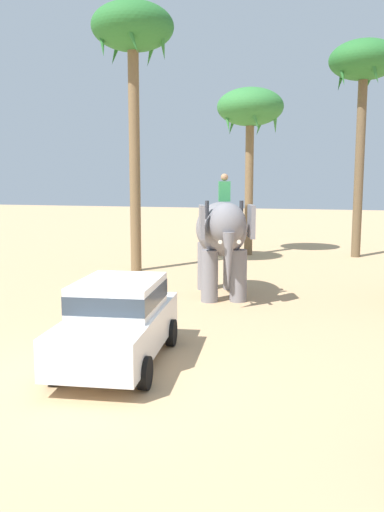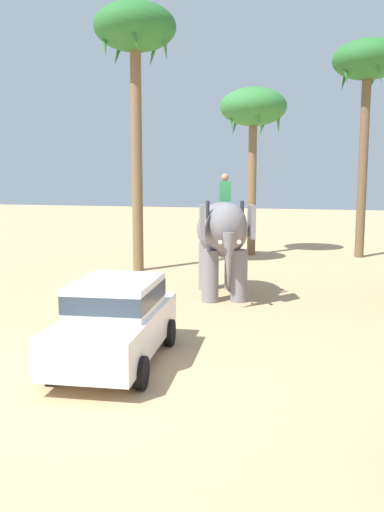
% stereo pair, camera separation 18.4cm
% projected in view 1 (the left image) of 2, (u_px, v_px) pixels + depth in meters
% --- Properties ---
extents(ground_plane, '(120.00, 120.00, 0.00)m').
position_uv_depth(ground_plane, '(112.00, 376.00, 10.13)').
color(ground_plane, tan).
extents(car_sedan_foreground, '(2.30, 4.30, 1.70)m').
position_uv_depth(car_sedan_foreground, '(118.00, 318.00, 10.75)').
color(car_sedan_foreground, white).
rests_on(car_sedan_foreground, ground).
extents(elephant_with_mahout, '(2.63, 4.01, 3.88)m').
position_uv_depth(elephant_with_mahout, '(222.00, 235.00, 16.70)').
color(elephant_with_mahout, slate).
rests_on(elephant_with_mahout, ground).
extents(palm_tree_behind_elephant, '(3.20, 3.20, 10.45)m').
position_uv_depth(palm_tree_behind_elephant, '(133.00, 38.00, 20.56)').
color(palm_tree_behind_elephant, brown).
rests_on(palm_tree_behind_elephant, ground).
extents(palm_tree_near_hut, '(3.20, 3.20, 8.07)m').
position_uv_depth(palm_tree_near_hut, '(250.00, 112.00, 25.55)').
color(palm_tree_near_hut, brown).
rests_on(palm_tree_near_hut, ground).
extents(palm_tree_left_of_road, '(3.20, 3.20, 10.07)m').
position_uv_depth(palm_tree_left_of_road, '(364.00, 69.00, 24.51)').
color(palm_tree_left_of_road, brown).
rests_on(palm_tree_left_of_road, ground).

